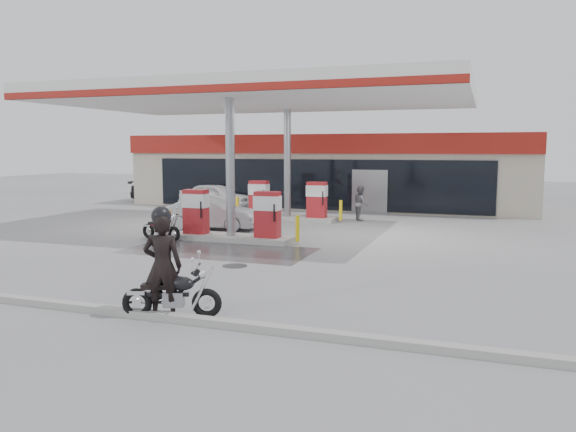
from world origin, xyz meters
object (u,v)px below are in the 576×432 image
Objects in this scene: pump_island_far at (287,205)px; hatchback_silver at (211,214)px; parked_car_left at (167,191)px; parked_motorcycle at (162,229)px; attendant at (361,203)px; main_motorcycle at (173,296)px; biker_main at (163,266)px; sedan_white at (216,196)px; pump_island_near at (231,220)px.

pump_island_far reaches higher than hatchback_silver.
parked_motorcycle is at bearing -154.33° from parked_car_left.
attendant is 14.10m from parked_car_left.
main_motorcycle reaches higher than parked_motorcycle.
parked_car_left is (-12.75, 20.85, -0.36)m from biker_main.
pump_island_far is 4.25m from hatchback_silver.
biker_main reaches higher than parked_car_left.
biker_main is at bearing -152.53° from sedan_white.
sedan_white is (-7.96, 18.05, -0.32)m from biker_main.
biker_main is 19.73m from sedan_white.
attendant is at bearing -108.92° from biker_main.
attendant reaches higher than parked_motorcycle.
parked_car_left is at bearing 33.03° from hatchback_silver.
pump_island_near is at bearing -145.37° from parked_car_left.
pump_island_near is at bearing -145.51° from hatchback_silver.
pump_island_far is 7.21m from parked_motorcycle.
pump_island_far is 3.34m from attendant.
sedan_white reaches higher than hatchback_silver.
biker_main is 0.45× the size of parked_car_left.
pump_island_near is 10.58m from sedan_white.
main_motorcycle is 0.49× the size of hatchback_silver.
hatchback_silver is at bearing -116.71° from pump_island_far.
main_motorcycle is 1.04× the size of parked_motorcycle.
pump_island_near is 1.14× the size of parked_car_left.
main_motorcycle is 12.00m from hatchback_silver.
biker_main is 1.29× the size of attendant.
pump_island_far is 6.12m from sedan_white.
sedan_white is at bearing 18.77° from hatchback_silver.
attendant reaches higher than main_motorcycle.
sedan_white is 1.06× the size of hatchback_silver.
biker_main is 9.54m from parked_motorcycle.
sedan_white reaches higher than main_motorcycle.
hatchback_silver is at bearing -84.49° from biker_main.
attendant is 0.35× the size of parked_car_left.
pump_island_near reaches higher than parked_car_left.
pump_island_far reaches higher than main_motorcycle.
sedan_white is at bearing 95.36° from main_motorcycle.
main_motorcycle is at bearing -151.97° from sedan_white.
hatchback_silver is (-4.66, 11.05, -0.38)m from biker_main.
biker_main is at bearing -163.65° from hatchback_silver.
biker_main reaches higher than hatchback_silver.
pump_island_near reaches higher than hatchback_silver.
parked_car_left is (-12.93, 20.78, 0.21)m from main_motorcycle.
biker_main reaches higher than attendant.
parked_car_left is (-7.65, 12.81, 0.24)m from parked_motorcycle.
attendant is at bearing -101.01° from sedan_white.
biker_main is 24.44m from parked_car_left.
attendant is 7.00m from hatchback_silver.
parked_car_left is (-10.00, 12.00, -0.06)m from pump_island_near.
pump_island_far reaches higher than parked_motorcycle.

